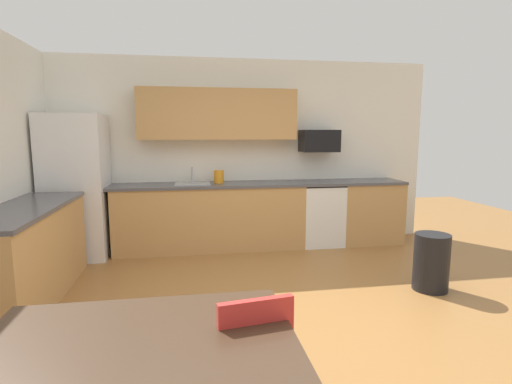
{
  "coord_description": "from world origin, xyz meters",
  "views": [
    {
      "loc": [
        -0.71,
        -3.24,
        1.64
      ],
      "look_at": [
        0.0,
        1.0,
        1.0
      ],
      "focal_mm": 27.84,
      "sensor_mm": 36.0,
      "label": 1
    }
  ],
  "objects_px": {
    "kettle": "(219,177)",
    "microwave": "(319,141)",
    "refrigerator": "(76,187)",
    "oven_range": "(320,214)",
    "chair_near_table": "(263,379)",
    "dining_table": "(140,351)",
    "trash_bin": "(431,262)"
  },
  "relations": [
    {
      "from": "oven_range",
      "to": "chair_near_table",
      "type": "relative_size",
      "value": 1.07
    },
    {
      "from": "refrigerator",
      "to": "microwave",
      "type": "relative_size",
      "value": 3.48
    },
    {
      "from": "refrigerator",
      "to": "chair_near_table",
      "type": "bearing_deg",
      "value": -64.82
    },
    {
      "from": "dining_table",
      "to": "trash_bin",
      "type": "distance_m",
      "value": 3.35
    },
    {
      "from": "refrigerator",
      "to": "microwave",
      "type": "distance_m",
      "value": 3.41
    },
    {
      "from": "oven_range",
      "to": "chair_near_table",
      "type": "height_order",
      "value": "oven_range"
    },
    {
      "from": "kettle",
      "to": "microwave",
      "type": "bearing_deg",
      "value": 1.93
    },
    {
      "from": "microwave",
      "to": "kettle",
      "type": "height_order",
      "value": "microwave"
    },
    {
      "from": "microwave",
      "to": "refrigerator",
      "type": "bearing_deg",
      "value": -176.93
    },
    {
      "from": "oven_range",
      "to": "microwave",
      "type": "distance_m",
      "value": 1.08
    },
    {
      "from": "chair_near_table",
      "to": "kettle",
      "type": "distance_m",
      "value": 3.96
    },
    {
      "from": "dining_table",
      "to": "kettle",
      "type": "xyz_separation_m",
      "value": [
        0.65,
        3.87,
        0.35
      ]
    },
    {
      "from": "chair_near_table",
      "to": "trash_bin",
      "type": "height_order",
      "value": "chair_near_table"
    },
    {
      "from": "refrigerator",
      "to": "oven_range",
      "type": "xyz_separation_m",
      "value": [
        3.36,
        0.08,
        -0.48
      ]
    },
    {
      "from": "refrigerator",
      "to": "kettle",
      "type": "distance_m",
      "value": 1.88
    },
    {
      "from": "dining_table",
      "to": "trash_bin",
      "type": "xyz_separation_m",
      "value": [
        2.72,
        1.92,
        -0.37
      ]
    },
    {
      "from": "oven_range",
      "to": "dining_table",
      "type": "xyz_separation_m",
      "value": [
        -2.13,
        -3.82,
        0.22
      ]
    },
    {
      "from": "oven_range",
      "to": "trash_bin",
      "type": "xyz_separation_m",
      "value": [
        0.59,
        -1.89,
        -0.16
      ]
    },
    {
      "from": "microwave",
      "to": "dining_table",
      "type": "bearing_deg",
      "value": -118.55
    },
    {
      "from": "oven_range",
      "to": "dining_table",
      "type": "bearing_deg",
      "value": -119.18
    },
    {
      "from": "chair_near_table",
      "to": "trash_bin",
      "type": "relative_size",
      "value": 1.42
    },
    {
      "from": "trash_bin",
      "to": "dining_table",
      "type": "bearing_deg",
      "value": -144.73
    },
    {
      "from": "kettle",
      "to": "oven_range",
      "type": "bearing_deg",
      "value": -1.93
    },
    {
      "from": "microwave",
      "to": "kettle",
      "type": "bearing_deg",
      "value": -178.07
    },
    {
      "from": "trash_bin",
      "to": "kettle",
      "type": "height_order",
      "value": "kettle"
    },
    {
      "from": "oven_range",
      "to": "kettle",
      "type": "relative_size",
      "value": 4.55
    },
    {
      "from": "oven_range",
      "to": "trash_bin",
      "type": "distance_m",
      "value": 1.99
    },
    {
      "from": "trash_bin",
      "to": "refrigerator",
      "type": "bearing_deg",
      "value": 155.3
    },
    {
      "from": "kettle",
      "to": "trash_bin",
      "type": "bearing_deg",
      "value": -43.17
    },
    {
      "from": "trash_bin",
      "to": "kettle",
      "type": "bearing_deg",
      "value": 136.83
    },
    {
      "from": "kettle",
      "to": "dining_table",
      "type": "bearing_deg",
      "value": -99.49
    },
    {
      "from": "oven_range",
      "to": "kettle",
      "type": "height_order",
      "value": "kettle"
    }
  ]
}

